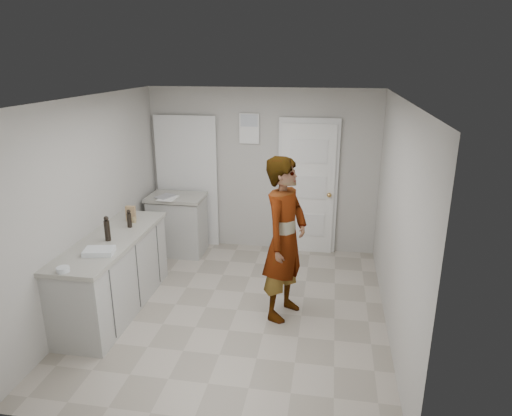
% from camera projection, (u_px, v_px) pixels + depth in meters
% --- Properties ---
extents(ground, '(4.00, 4.00, 0.00)m').
position_uv_depth(ground, '(237.00, 310.00, 5.52)').
color(ground, gray).
rests_on(ground, ground).
extents(room_shell, '(4.00, 4.00, 4.00)m').
position_uv_depth(room_shell, '(251.00, 185.00, 7.06)').
color(room_shell, '#B5B3AB').
rests_on(room_shell, ground).
extents(main_counter, '(0.64, 1.96, 0.93)m').
position_uv_depth(main_counter, '(114.00, 276.00, 5.43)').
color(main_counter, '#B5B5B1').
rests_on(main_counter, ground).
extents(side_counter, '(0.84, 0.61, 0.93)m').
position_uv_depth(side_counter, '(178.00, 226.00, 7.04)').
color(side_counter, '#B5B5B1').
rests_on(side_counter, ground).
extents(person, '(0.68, 0.81, 1.90)m').
position_uv_depth(person, '(285.00, 239.00, 5.16)').
color(person, silver).
rests_on(person, ground).
extents(cake_mix_box, '(0.12, 0.07, 0.19)m').
position_uv_depth(cake_mix_box, '(131.00, 213.00, 5.79)').
color(cake_mix_box, '#8A6445').
rests_on(cake_mix_box, main_counter).
extents(spice_jar, '(0.05, 0.05, 0.07)m').
position_uv_depth(spice_jar, '(134.00, 220.00, 5.75)').
color(spice_jar, tan).
rests_on(spice_jar, main_counter).
extents(oil_cruet_a, '(0.06, 0.06, 0.23)m').
position_uv_depth(oil_cruet_a, '(129.00, 219.00, 5.57)').
color(oil_cruet_a, black).
rests_on(oil_cruet_a, main_counter).
extents(oil_cruet_b, '(0.07, 0.07, 0.29)m').
position_uv_depth(oil_cruet_b, '(107.00, 229.00, 5.15)').
color(oil_cruet_b, black).
rests_on(oil_cruet_b, main_counter).
extents(baking_dish, '(0.35, 0.28, 0.05)m').
position_uv_depth(baking_dish, '(99.00, 251.00, 4.84)').
color(baking_dish, silver).
rests_on(baking_dish, main_counter).
extents(egg_bowl, '(0.12, 0.12, 0.05)m').
position_uv_depth(egg_bowl, '(63.00, 269.00, 4.43)').
color(egg_bowl, silver).
rests_on(egg_bowl, main_counter).
extents(papers, '(0.26, 0.33, 0.01)m').
position_uv_depth(papers, '(168.00, 198.00, 6.74)').
color(papers, white).
rests_on(papers, side_counter).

